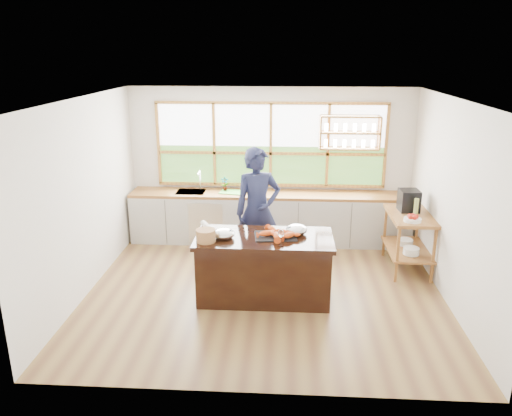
# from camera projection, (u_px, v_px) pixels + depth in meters

# --- Properties ---
(ground_plane) EXTENTS (5.00, 5.00, 0.00)m
(ground_plane) POSITION_uv_depth(u_px,v_px,m) (264.00, 290.00, 7.16)
(ground_plane) COLOR olive
(room_shell) EXTENTS (5.02, 4.52, 2.71)m
(room_shell) POSITION_uv_depth(u_px,v_px,m) (268.00, 163.00, 7.12)
(room_shell) COLOR silver
(room_shell) RESTS_ON ground_plane
(back_counter) EXTENTS (4.90, 0.63, 0.90)m
(back_counter) POSITION_uv_depth(u_px,v_px,m) (269.00, 217.00, 8.87)
(back_counter) COLOR #B0AFA7
(back_counter) RESTS_ON ground_plane
(right_shelf_unit) EXTENTS (0.62, 1.10, 0.90)m
(right_shelf_unit) POSITION_uv_depth(u_px,v_px,m) (409.00, 233.00, 7.70)
(right_shelf_unit) COLOR olive
(right_shelf_unit) RESTS_ON ground_plane
(island) EXTENTS (1.85, 0.90, 0.90)m
(island) POSITION_uv_depth(u_px,v_px,m) (264.00, 267.00, 6.84)
(island) COLOR black
(island) RESTS_ON ground_plane
(cook) EXTENTS (0.82, 0.67, 1.94)m
(cook) POSITION_uv_depth(u_px,v_px,m) (258.00, 211.00, 7.54)
(cook) COLOR #1A1E3D
(cook) RESTS_ON ground_plane
(potted_plant) EXTENTS (0.15, 0.12, 0.26)m
(potted_plant) POSITION_uv_depth(u_px,v_px,m) (225.00, 184.00, 8.80)
(potted_plant) COLOR slate
(potted_plant) RESTS_ON back_counter
(cutting_board) EXTENTS (0.45, 0.36, 0.01)m
(cutting_board) POSITION_uv_depth(u_px,v_px,m) (232.00, 192.00, 8.77)
(cutting_board) COLOR green
(cutting_board) RESTS_ON back_counter
(espresso_machine) EXTENTS (0.31, 0.33, 0.33)m
(espresso_machine) POSITION_uv_depth(u_px,v_px,m) (409.00, 200.00, 7.73)
(espresso_machine) COLOR black
(espresso_machine) RESTS_ON right_shelf_unit
(wine_bottle) EXTENTS (0.09, 0.09, 0.27)m
(wine_bottle) POSITION_uv_depth(u_px,v_px,m) (416.00, 207.00, 7.49)
(wine_bottle) COLOR #96AC4E
(wine_bottle) RESTS_ON right_shelf_unit
(fruit_bowl) EXTENTS (0.26, 0.26, 0.11)m
(fruit_bowl) POSITION_uv_depth(u_px,v_px,m) (413.00, 219.00, 7.29)
(fruit_bowl) COLOR white
(fruit_bowl) RESTS_ON right_shelf_unit
(slate_board) EXTENTS (0.59, 0.46, 0.02)m
(slate_board) POSITION_uv_depth(u_px,v_px,m) (275.00, 236.00, 6.71)
(slate_board) COLOR black
(slate_board) RESTS_ON island
(lobster_pile) EXTENTS (0.52, 0.48, 0.08)m
(lobster_pile) POSITION_uv_depth(u_px,v_px,m) (277.00, 233.00, 6.66)
(lobster_pile) COLOR #E03F12
(lobster_pile) RESTS_ON slate_board
(mixing_bowl_left) EXTENTS (0.28, 0.28, 0.14)m
(mixing_bowl_left) POSITION_uv_depth(u_px,v_px,m) (224.00, 234.00, 6.63)
(mixing_bowl_left) COLOR silver
(mixing_bowl_left) RESTS_ON island
(mixing_bowl_right) EXTENTS (0.29, 0.29, 0.14)m
(mixing_bowl_right) POSITION_uv_depth(u_px,v_px,m) (297.00, 230.00, 6.79)
(mixing_bowl_right) COLOR silver
(mixing_bowl_right) RESTS_ON island
(wine_glass) EXTENTS (0.08, 0.08, 0.22)m
(wine_glass) POSITION_uv_depth(u_px,v_px,m) (281.00, 234.00, 6.34)
(wine_glass) COLOR silver
(wine_glass) RESTS_ON island
(wicker_basket) EXTENTS (0.26, 0.26, 0.17)m
(wicker_basket) POSITION_uv_depth(u_px,v_px,m) (206.00, 236.00, 6.51)
(wicker_basket) COLOR #AF7043
(wicker_basket) RESTS_ON island
(parchment_roll) EXTENTS (0.21, 0.30, 0.08)m
(parchment_roll) POSITION_uv_depth(u_px,v_px,m) (206.00, 226.00, 6.99)
(parchment_roll) COLOR white
(parchment_roll) RESTS_ON island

